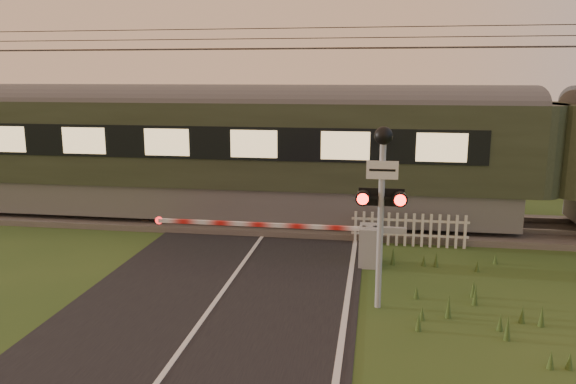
% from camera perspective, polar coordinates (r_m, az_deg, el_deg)
% --- Properties ---
extents(ground, '(160.00, 160.00, 0.00)m').
position_cam_1_polar(ground, '(12.29, -7.24, -10.87)').
color(ground, '#2D491C').
rests_on(ground, ground).
extents(road, '(6.00, 140.00, 0.03)m').
position_cam_1_polar(road, '(12.07, -7.47, -11.25)').
color(road, black).
rests_on(road, ground).
extents(track_bed, '(140.00, 3.40, 0.39)m').
position_cam_1_polar(track_bed, '(18.27, -1.59, -2.94)').
color(track_bed, '#47423D').
rests_on(track_bed, ground).
extents(overhead_wires, '(120.00, 0.62, 0.62)m').
position_cam_1_polar(overhead_wires, '(17.70, -1.69, 15.07)').
color(overhead_wires, black).
rests_on(overhead_wires, ground).
extents(train, '(43.92, 3.03, 4.10)m').
position_cam_1_polar(train, '(18.25, 25.08, 3.18)').
color(train, slate).
rests_on(train, ground).
extents(boom_gate, '(6.56, 0.77, 1.03)m').
position_cam_1_polar(boom_gate, '(14.34, 6.92, -5.11)').
color(boom_gate, gray).
rests_on(boom_gate, ground).
extents(crossing_signal, '(0.95, 0.37, 3.74)m').
position_cam_1_polar(crossing_signal, '(11.26, 9.50, 0.66)').
color(crossing_signal, gray).
rests_on(crossing_signal, ground).
extents(picket_fence, '(3.24, 0.08, 0.95)m').
position_cam_1_polar(picket_fence, '(16.07, 12.24, -3.76)').
color(picket_fence, silver).
rests_on(picket_fence, ground).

